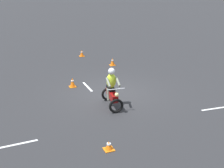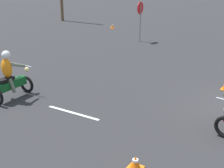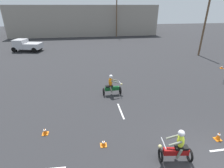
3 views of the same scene
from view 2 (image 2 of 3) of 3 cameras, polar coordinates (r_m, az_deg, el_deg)
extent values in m
torus|color=black|center=(11.23, -15.34, -0.05)|extent=(0.12, 0.60, 0.60)
cube|color=#0F4C1E|center=(10.74, -17.90, 0.01)|extent=(1.11, 0.28, 0.28)
cube|color=black|center=(10.54, -18.90, 0.78)|extent=(0.57, 0.28, 0.10)
cylinder|color=silver|center=(10.98, -15.86, 3.30)|extent=(0.06, 0.70, 0.04)
sphere|color=#F2E08C|center=(11.11, -15.30, 2.59)|extent=(0.17, 0.17, 0.16)
ellipsoid|color=orange|center=(10.49, -18.72, 2.79)|extent=(0.29, 0.41, 0.64)
cylinder|color=slate|center=(10.52, -16.81, 3.33)|extent=(0.55, 0.11, 0.27)
cylinder|color=slate|center=(10.81, -18.26, 3.62)|extent=(0.55, 0.11, 0.27)
cylinder|color=slate|center=(10.58, -17.79, -0.28)|extent=(0.25, 0.13, 0.51)
cylinder|color=slate|center=(10.79, -18.79, -0.01)|extent=(0.25, 0.13, 0.51)
sphere|color=silver|center=(10.41, -18.81, 5.05)|extent=(0.29, 0.29, 0.28)
cylinder|color=slate|center=(18.69, 5.18, 11.07)|extent=(0.07, 0.07, 2.20)
cylinder|color=red|center=(18.58, 5.21, 13.67)|extent=(0.70, 0.03, 0.70)
cylinder|color=white|center=(18.59, 5.16, 13.67)|extent=(0.60, 0.01, 0.60)
cube|color=orange|center=(23.11, 0.08, 10.19)|extent=(0.32, 0.32, 0.03)
cone|color=orange|center=(23.09, 0.08, 10.57)|extent=(0.24, 0.24, 0.28)
cylinder|color=white|center=(23.08, 0.08, 10.67)|extent=(0.13, 0.13, 0.05)
cube|color=orange|center=(7.00, 4.25, -15.10)|extent=(0.32, 0.32, 0.03)
cone|color=orange|center=(6.91, 4.28, -14.04)|extent=(0.24, 0.24, 0.28)
cylinder|color=white|center=(6.89, 4.29, -13.75)|extent=(0.13, 0.13, 0.05)
cube|color=silver|center=(9.48, -7.13, -5.24)|extent=(0.15, 1.86, 0.01)
camera|label=1|loc=(6.66, -88.37, 13.18)|focal=50.00mm
camera|label=3|loc=(6.42, 82.86, 25.12)|focal=28.00mm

